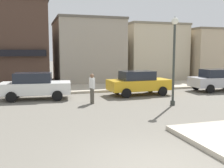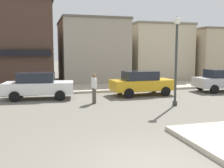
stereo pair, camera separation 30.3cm
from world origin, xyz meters
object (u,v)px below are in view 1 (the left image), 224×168
parked_car_nearest (35,86)px  pedestrian_crossing_near (92,88)px  lamp_post (174,48)px  parked_car_third (218,80)px  parked_car_second (139,83)px

parked_car_nearest → pedestrian_crossing_near: bearing=-38.2°
pedestrian_crossing_near → lamp_post: bearing=-23.1°
lamp_post → pedestrian_crossing_near: size_ratio=2.82×
lamp_post → parked_car_third: (5.71, 3.60, -2.15)m
lamp_post → parked_car_nearest: (-6.82, 3.95, -2.15)m
lamp_post → pedestrian_crossing_near: lamp_post is taller
parked_car_second → parked_car_third: (6.13, 0.00, 0.00)m
parked_car_nearest → pedestrian_crossing_near: 3.69m
parked_car_nearest → pedestrian_crossing_near: size_ratio=2.59×
parked_car_nearest → lamp_post: bearing=-30.1°
parked_car_third → pedestrian_crossing_near: pedestrian_crossing_near is taller
parked_car_second → lamp_post: bearing=-83.4°
lamp_post → pedestrian_crossing_near: 4.75m
parked_car_third → parked_car_second: bearing=-180.0°
lamp_post → parked_car_nearest: size_ratio=1.09×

